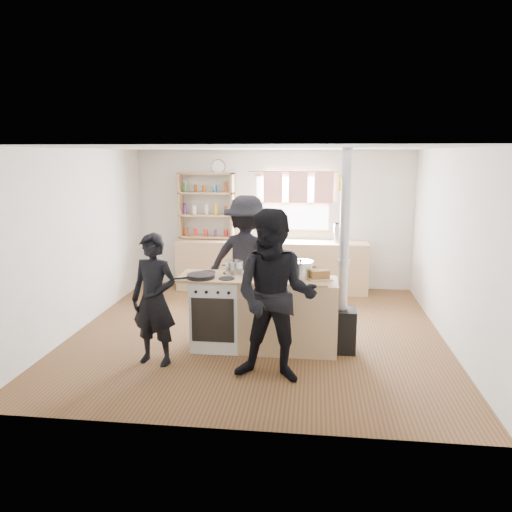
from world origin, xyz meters
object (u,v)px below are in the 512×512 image
Objects in this scene: stockpot_stove at (234,267)px; person_near_right at (275,297)px; bread_board at (320,276)px; flue_heater at (342,301)px; thermos at (336,233)px; stockpot_counter at (300,269)px; cooking_island at (264,313)px; person_near_left at (154,300)px; person_far at (247,260)px; roast_tray at (257,273)px; skillet_greens at (201,276)px.

person_near_right is at bearing -58.88° from stockpot_stove.
bread_board is 0.13× the size of flue_heater.
thermos is 2.86m from bread_board.
stockpot_counter is 0.17× the size of person_near_right.
cooking_island is 0.79× the size of flue_heater.
cooking_island is 0.72m from stockpot_counter.
person_near_left is 1.83m from person_far.
roast_tray is at bearing -18.49° from stockpot_stove.
bread_board is at bearing -5.92° from cooking_island.
roast_tray is 1.03m from person_far.
person_far is at bearing 70.48° from skillet_greens.
flue_heater reaches higher than person_near_right.
cooking_island is 5.51× the size of roast_tray.
cooking_island is 0.92m from skillet_greens.
person_near_right is at bearing 1.12° from person_near_left.
stockpot_stove is at bearing 128.07° from person_near_right.
person_far reaches higher than stockpot_stove.
person_near_left is (-1.22, -0.60, 0.31)m from cooking_island.
person_near_left is (-1.66, -0.62, -0.26)m from stockpot_counter.
stockpot_counter is 0.17× the size of person_far.
bread_board is at bearing -96.24° from thermos.
thermos is at bearing 58.95° from skillet_greens.
roast_tray is (0.67, 0.17, 0.01)m from skillet_greens.
flue_heater is at bearing 18.37° from bread_board.
person_far is at bearing 87.23° from stockpot_stove.
skillet_greens is at bearing 57.04° from person_near_left.
skillet_greens is at bearing -168.89° from cooking_island.
person_near_left is at bearing 175.95° from person_near_right.
skillet_greens reaches higher than cooking_island.
person_far reaches higher than skillet_greens.
cooking_island is 6.23× the size of stockpot_counter.
person_near_left is at bearing -164.38° from bread_board.
roast_tray is 0.19× the size of person_far.
stockpot_counter is 0.20× the size of person_near_left.
flue_heater reaches higher than roast_tray.
stockpot_counter is at bearing 8.05° from skillet_greens.
person_far reaches higher than bread_board.
roast_tray is 0.19× the size of person_near_right.
cooking_island is 1.16m from person_far.
person_near_right is (0.21, -0.88, 0.47)m from cooking_island.
flue_heater is at bearing 28.10° from person_near_left.
bread_board is at bearing -6.49° from roast_tray.
skillet_greens is 0.19× the size of flue_heater.
stockpot_counter is (0.54, 0.00, 0.07)m from roast_tray.
flue_heater is at bearing 56.84° from person_near_right.
roast_tray reaches higher than cooking_island.
person_far reaches higher than stockpot_counter.
stockpot_counter is at bearing 32.66° from person_near_left.
person_near_left is at bearing -159.46° from stockpot_counter.
person_near_left is at bearing -123.25° from thermos.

